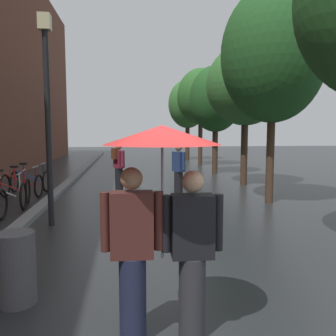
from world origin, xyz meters
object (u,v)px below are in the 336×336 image
(street_tree_5, at_px, (188,104))
(street_lamp_post, at_px, (47,105))
(street_tree_3, at_px, (216,99))
(litter_bin, at_px, (16,268))
(street_tree_1, at_px, (273,55))
(parked_bicycle_4, at_px, (2,196))
(pedestrian_walking_midground, at_px, (119,166))
(couple_under_umbrella, at_px, (162,200))
(parked_bicycle_7, at_px, (30,181))
(parked_bicycle_5, at_px, (8,191))
(pedestrian_walking_far, at_px, (179,170))
(street_tree_2, at_px, (246,85))
(parked_bicycle_6, at_px, (22,185))
(street_tree_4, at_px, (201,97))

(street_tree_5, height_order, street_lamp_post, street_tree_5)
(street_tree_3, relative_size, litter_bin, 5.83)
(street_tree_1, distance_m, parked_bicycle_4, 7.94)
(street_tree_1, xyz_separation_m, pedestrian_walking_midground, (-4.22, 2.37, -3.17))
(street_tree_5, xyz_separation_m, pedestrian_walking_midground, (-4.27, -11.93, -2.86))
(couple_under_umbrella, bearing_deg, parked_bicycle_7, 111.97)
(street_tree_3, bearing_deg, street_lamp_post, -123.16)
(street_tree_1, height_order, street_lamp_post, street_tree_1)
(parked_bicycle_5, relative_size, street_lamp_post, 0.27)
(litter_bin, height_order, pedestrian_walking_far, pedestrian_walking_far)
(street_tree_3, relative_size, street_tree_5, 0.93)
(street_tree_2, xyz_separation_m, pedestrian_walking_midground, (-4.55, -0.89, -2.77))
(street_tree_1, xyz_separation_m, couple_under_umbrella, (-3.57, -6.19, -2.65))
(street_tree_1, relative_size, pedestrian_walking_midground, 3.70)
(parked_bicycle_6, bearing_deg, pedestrian_walking_far, -5.13)
(litter_bin, bearing_deg, pedestrian_walking_midground, 82.74)
(pedestrian_walking_midground, distance_m, pedestrian_walking_far, 2.22)
(couple_under_umbrella, bearing_deg, pedestrian_walking_midground, 94.30)
(parked_bicycle_6, bearing_deg, pedestrian_walking_midground, 16.53)
(street_tree_4, bearing_deg, pedestrian_walking_far, -105.17)
(litter_bin, bearing_deg, pedestrian_walking_far, 66.42)
(parked_bicycle_4, relative_size, litter_bin, 1.31)
(street_tree_2, distance_m, street_lamp_post, 7.81)
(street_tree_3, height_order, pedestrian_walking_far, street_tree_3)
(street_tree_1, relative_size, parked_bicycle_4, 5.23)
(street_tree_1, height_order, parked_bicycle_7, street_tree_1)
(couple_under_umbrella, bearing_deg, litter_bin, 151.59)
(street_tree_1, xyz_separation_m, parked_bicycle_6, (-7.07, 1.52, -3.64))
(street_tree_3, bearing_deg, litter_bin, -113.60)
(street_tree_5, xyz_separation_m, couple_under_umbrella, (-3.63, -20.49, -2.34))
(parked_bicycle_6, bearing_deg, parked_bicycle_5, -95.70)
(street_tree_3, xyz_separation_m, street_lamp_post, (-5.66, -8.66, -0.88))
(street_tree_1, height_order, street_tree_5, street_tree_1)
(parked_bicycle_5, distance_m, litter_bin, 6.20)
(parked_bicycle_5, bearing_deg, parked_bicycle_6, 84.30)
(street_tree_2, height_order, parked_bicycle_5, street_tree_2)
(street_tree_1, xyz_separation_m, pedestrian_walking_far, (-2.40, 1.10, -3.20))
(parked_bicycle_4, distance_m, street_lamp_post, 3.07)
(parked_bicycle_6, distance_m, pedestrian_walking_midground, 3.01)
(street_tree_5, height_order, parked_bicycle_6, street_tree_5)
(street_tree_4, distance_m, street_lamp_post, 13.72)
(street_tree_5, relative_size, street_lamp_post, 1.23)
(street_tree_3, height_order, street_tree_4, street_tree_4)
(street_tree_1, distance_m, parked_bicycle_7, 8.33)
(street_tree_2, xyz_separation_m, parked_bicycle_5, (-7.49, -2.68, -3.24))
(couple_under_umbrella, bearing_deg, street_tree_1, 59.99)
(street_tree_2, distance_m, couple_under_umbrella, 10.46)
(litter_bin, relative_size, pedestrian_walking_midground, 0.54)
(street_tree_1, bearing_deg, pedestrian_walking_far, 155.28)
(pedestrian_walking_far, bearing_deg, parked_bicycle_6, 174.87)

